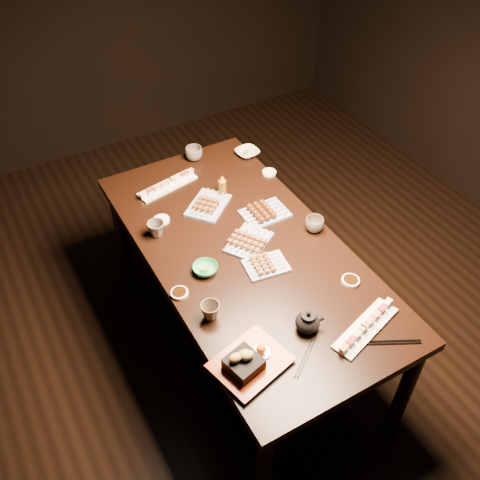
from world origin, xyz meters
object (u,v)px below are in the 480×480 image
yakitori_plate_right (266,263)px  sushi_platter_near (366,326)px  edamame_bowl_cream (247,153)px  sushi_platter_far (167,184)px  yakitori_plate_center (249,239)px  teacup_near_left (210,311)px  teacup_far_left (156,229)px  dining_table (245,299)px  tempura_tray (251,357)px  teacup_far_right (194,154)px  yakitori_plate_left (208,202)px  teacup_mid_right (314,224)px  edamame_bowl_green (205,269)px  condiment_bottle (222,186)px  teapot (308,321)px

yakitori_plate_right → sushi_platter_near: bearing=-63.3°
yakitori_plate_right → edamame_bowl_cream: (0.39, 0.85, -0.01)m
sushi_platter_far → yakitori_plate_center: (0.16, -0.62, 0.01)m
teacup_near_left → teacup_far_left: (0.00, 0.60, 0.00)m
dining_table → tempura_tray: 0.79m
sushi_platter_near → teacup_far_right: teacup_far_right is taller
yakitori_plate_left → teacup_mid_right: bearing=-87.3°
sushi_platter_near → yakitori_plate_center: 0.72m
sushi_platter_far → yakitori_plate_right: 0.82m
sushi_platter_far → yakitori_plate_center: bearing=93.2°
dining_table → teacup_far_right: (0.12, 0.81, 0.42)m
yakitori_plate_right → yakitori_plate_left: 0.53m
yakitori_plate_center → yakitori_plate_left: bearing=65.0°
dining_table → teacup_near_left: (-0.34, -0.29, 0.41)m
edamame_bowl_green → teacup_far_right: (0.36, 0.85, 0.02)m
teacup_far_right → condiment_bottle: size_ratio=0.78×
condiment_bottle → tempura_tray: bearing=-112.4°
yakitori_plate_left → teacup_far_left: teacup_far_left is taller
teacup_far_right → teapot: 1.37m
teapot → condiment_bottle: (0.12, 0.98, 0.01)m
yakitori_plate_right → condiment_bottle: bearing=90.5°
sushi_platter_far → teacup_far_right: teacup_far_right is taller
sushi_platter_near → yakitori_plate_left: yakitori_plate_left is taller
sushi_platter_far → yakitori_plate_right: bearing=89.3°
dining_table → teacup_mid_right: 0.56m
edamame_bowl_green → teapot: bearing=-66.1°
edamame_bowl_green → yakitori_plate_left: bearing=61.4°
yakitori_plate_right → teapot: size_ratio=1.62×
sushi_platter_near → sushi_platter_far: (-0.33, 1.32, -0.00)m
sushi_platter_far → teacup_far_left: bearing=46.6°
edamame_bowl_green → yakitori_plate_right: bearing=-23.3°
tempura_tray → sushi_platter_near: bearing=-23.8°
yakitori_plate_right → dining_table: bearing=108.1°
edamame_bowl_green → teapot: size_ratio=0.95×
edamame_bowl_green → dining_table: bearing=9.4°
teapot → yakitori_plate_center: bearing=105.5°
yakitori_plate_center → teacup_mid_right: teacup_mid_right is taller
yakitori_plate_left → condiment_bottle: bearing=-15.8°
condiment_bottle → dining_table: bearing=-103.8°
yakitori_plate_center → teacup_far_right: size_ratio=2.26×
dining_table → teacup_near_left: teacup_near_left is taller
dining_table → yakitori_plate_left: 0.56m
teacup_far_left → edamame_bowl_cream: bearing=27.2°
yakitori_plate_left → tempura_tray: (-0.30, -0.97, 0.02)m
sushi_platter_near → condiment_bottle: condiment_bottle is taller
teapot → condiment_bottle: 0.98m
sushi_platter_far → yakitori_plate_left: size_ratio=1.45×
dining_table → sushi_platter_near: 0.81m
teacup_near_left → sushi_platter_near: bearing=-35.3°
yakitori_plate_right → yakitori_plate_center: bearing=95.1°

